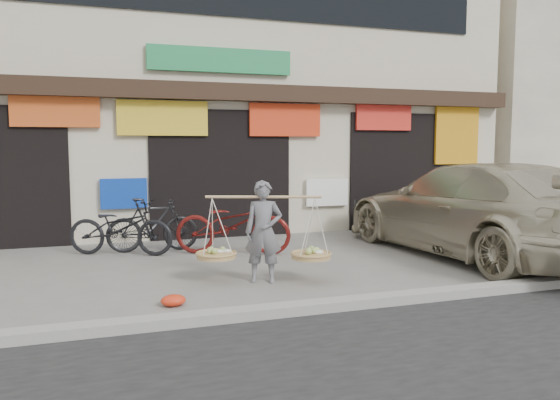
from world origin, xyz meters
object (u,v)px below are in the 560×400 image
object	(u,v)px
bike_2	(233,224)
suv	(474,209)
bike_1	(153,225)
bike_0	(121,227)
street_vendor	(264,236)

from	to	relation	value
bike_2	suv	size ratio (longest dim) A/B	0.36
bike_1	bike_0	bearing A→B (deg)	107.41
street_vendor	suv	bearing A→B (deg)	28.45
bike_1	suv	distance (m)	5.81
street_vendor	bike_0	distance (m)	3.25
street_vendor	bike_1	world-z (taller)	street_vendor
bike_0	suv	size ratio (longest dim) A/B	0.32
bike_2	suv	distance (m)	4.30
bike_0	bike_2	world-z (taller)	bike_2
street_vendor	suv	distance (m)	4.15
bike_1	suv	world-z (taller)	suv
bike_2	bike_0	bearing A→B (deg)	96.63
bike_1	suv	xyz separation A→B (m)	(5.38, -2.16, 0.33)
bike_0	suv	distance (m)	6.29
bike_1	bike_2	size ratio (longest dim) A/B	0.80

